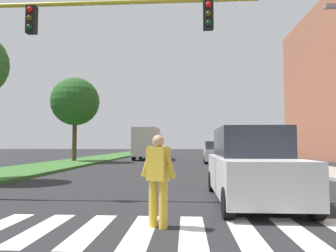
{
  "coord_description": "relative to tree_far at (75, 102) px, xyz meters",
  "views": [
    {
      "loc": [
        0.8,
        0.77,
        1.52
      ],
      "look_at": [
        -0.06,
        15.14,
        2.38
      ],
      "focal_mm": 32.69,
      "sensor_mm": 36.0,
      "label": 1
    }
  ],
  "objects": [
    {
      "name": "sidewalk_right",
      "position": [
        16.92,
        2.04,
        -5.05
      ],
      "size": [
        3.0,
        64.0,
        0.15
      ],
      "primitive_type": "cube",
      "color": "#9E9991",
      "rests_on": "ground_plane"
    },
    {
      "name": "ground_plane",
      "position": [
        8.6,
        4.04,
        -5.12
      ],
      "size": [
        140.0,
        140.0,
        0.0
      ],
      "primitive_type": "plane",
      "color": "#262628"
    },
    {
      "name": "median_strip",
      "position": [
        0.39,
        2.04,
        -5.05
      ],
      "size": [
        4.2,
        64.0,
        0.15
      ],
      "primitive_type": "cube",
      "color": "#386B2D",
      "rests_on": "ground_plane"
    },
    {
      "name": "truck_box_delivery",
      "position": [
        5.53,
        5.16,
        -3.49
      ],
      "size": [
        2.4,
        6.2,
        3.1
      ],
      "color": "#474C51",
      "rests_on": "ground_plane"
    },
    {
      "name": "crosswalk",
      "position": [
        8.6,
        -19.77,
        -5.12
      ],
      "size": [
        7.65,
        2.2,
        0.01
      ],
      "color": "silver",
      "rests_on": "ground_plane"
    },
    {
      "name": "tree_far",
      "position": [
        0.0,
        0.0,
        0.0
      ],
      "size": [
        4.04,
        4.04,
        7.02
      ],
      "color": "#4C3823",
      "rests_on": "median_strip"
    },
    {
      "name": "suv_crossing",
      "position": [
        11.11,
        -16.89,
        -4.19
      ],
      "size": [
        1.97,
        4.6,
        1.97
      ],
      "color": "silver",
      "rests_on": "ground_plane"
    },
    {
      "name": "traffic_light_gantry",
      "position": [
        4.95,
        -16.83,
        -0.75
      ],
      "size": [
        9.31,
        0.3,
        6.0
      ],
      "color": "gold",
      "rests_on": "median_strip"
    },
    {
      "name": "sedan_midblock",
      "position": [
        11.73,
        0.15,
        -4.31
      ],
      "size": [
        1.94,
        4.18,
        1.76
      ],
      "color": "silver",
      "rests_on": "ground_plane"
    },
    {
      "name": "sedan_distant",
      "position": [
        5.61,
        11.63,
        -4.31
      ],
      "size": [
        1.91,
        4.14,
        1.76
      ],
      "color": "silver",
      "rests_on": "ground_plane"
    },
    {
      "name": "pedestrian_performer",
      "position": [
        8.88,
        -19.55,
        -4.19
      ],
      "size": [
        0.7,
        0.43,
        1.69
      ],
      "color": "gold",
      "rests_on": "ground_plane"
    }
  ]
}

